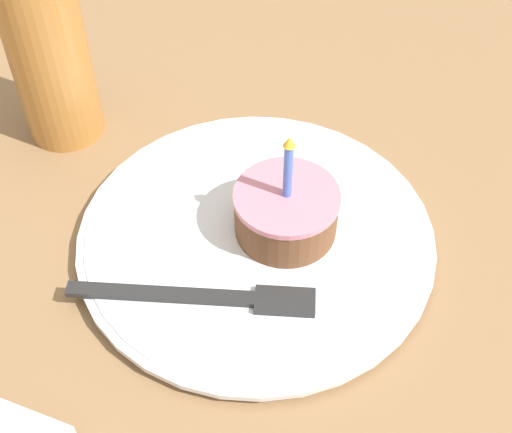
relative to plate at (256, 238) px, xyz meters
name	(u,v)px	position (x,y,z in m)	size (l,w,h in m)	color
ground_plane	(232,239)	(0.03, -0.01, -0.03)	(2.40, 2.40, 0.04)	olive
plate	(256,238)	(0.00, 0.00, 0.00)	(0.29, 0.29, 0.01)	silver
cake_slice	(284,215)	(-0.02, -0.01, 0.03)	(0.08, 0.08, 0.10)	brown
fork	(208,297)	(0.01, 0.07, 0.01)	(0.18, 0.07, 0.00)	#262626
bottle	(48,49)	(0.22, -0.07, 0.08)	(0.07, 0.07, 0.22)	#B27233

